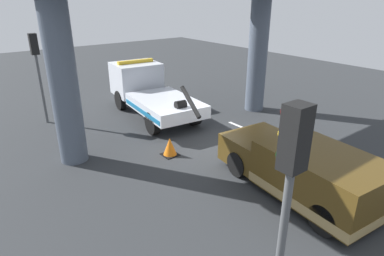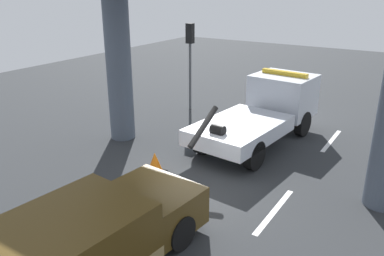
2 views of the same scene
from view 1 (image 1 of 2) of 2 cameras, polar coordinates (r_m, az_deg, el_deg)
name	(u,v)px [view 1 (image 1 of 2)]	position (r m, az deg, el deg)	size (l,w,h in m)	color
ground_plane	(208,145)	(13.34, 2.80, -3.02)	(60.00, 40.00, 0.10)	#2D3033
lane_stripe_mid	(249,130)	(14.85, 9.94, -0.41)	(2.60, 0.16, 0.01)	silver
lane_stripe_east	(174,99)	(19.16, -3.18, 5.08)	(2.60, 0.16, 0.01)	silver
tow_truck_white	(148,89)	(16.72, -7.70, 6.64)	(7.34, 2.95, 2.46)	silver
towed_van_green	(304,171)	(10.35, 18.87, -7.04)	(5.38, 2.65, 1.58)	#4C3814
traffic_light_near	(287,189)	(4.66, 16.22, -10.05)	(0.39, 0.32, 4.40)	#515456
traffic_light_far	(36,59)	(16.29, -25.42, 10.76)	(0.39, 0.32, 4.08)	#515456
traffic_cone_orange	(170,147)	(12.33, -3.86, -3.32)	(0.58, 0.58, 0.69)	orange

